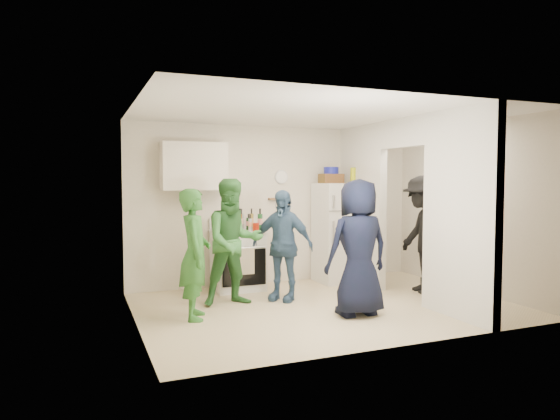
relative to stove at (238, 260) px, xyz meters
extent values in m
plane|color=beige|center=(0.78, -1.37, -0.45)|extent=(4.80, 4.80, 0.00)
plane|color=silver|center=(0.78, 0.33, 0.80)|extent=(4.80, 0.00, 4.80)
plane|color=silver|center=(0.78, -3.07, 0.80)|extent=(4.80, 0.00, 4.80)
plane|color=silver|center=(-1.62, -1.37, 0.80)|extent=(0.00, 3.40, 3.40)
plane|color=silver|center=(3.18, -1.37, 0.80)|extent=(0.00, 3.40, 3.40)
plane|color=white|center=(0.78, -1.37, 2.05)|extent=(4.80, 4.80, 0.00)
cube|color=silver|center=(1.98, -0.27, 0.80)|extent=(0.12, 1.20, 2.50)
cube|color=silver|center=(1.98, -2.47, 0.80)|extent=(0.12, 1.20, 2.50)
cube|color=silver|center=(1.98, -1.37, 1.85)|extent=(0.12, 1.00, 0.40)
cube|color=white|center=(0.00, 0.00, 0.00)|extent=(0.75, 0.63, 0.90)
cube|color=silver|center=(-0.62, 0.15, 1.40)|extent=(0.95, 0.34, 0.70)
cube|color=white|center=(1.68, -0.03, 0.35)|extent=(0.66, 0.64, 1.60)
cube|color=brown|center=(1.58, 0.02, 1.22)|extent=(0.35, 0.25, 0.15)
cylinder|color=#151B93|center=(1.58, 0.02, 1.35)|extent=(0.24, 0.24, 0.11)
cylinder|color=#CDDE12|center=(1.90, -0.13, 1.27)|extent=(0.09, 0.09, 0.25)
cylinder|color=white|center=(0.83, 0.31, 1.25)|extent=(0.22, 0.02, 0.22)
cube|color=olive|center=(0.78, 0.28, 0.90)|extent=(0.35, 0.08, 0.03)
cube|color=black|center=(3.16, -1.17, 1.20)|extent=(0.03, 0.70, 0.80)
cube|color=white|center=(3.15, -1.17, 1.20)|extent=(0.04, 0.76, 0.86)
cube|color=white|center=(3.12, -1.17, 1.55)|extent=(0.04, 0.82, 0.18)
cylinder|color=#FEA715|center=(-0.12, -0.22, 0.57)|extent=(0.09, 0.09, 0.25)
cylinder|color=#B3200B|center=(0.22, -0.20, 0.51)|extent=(0.09, 0.09, 0.12)
imported|color=#34762F|center=(-0.94, -1.31, 0.33)|extent=(0.49, 0.64, 1.55)
imported|color=#377533|center=(-0.32, -0.84, 0.39)|extent=(0.82, 0.64, 1.67)
imported|color=#395A7D|center=(0.37, -0.85, 0.31)|extent=(0.88, 0.90, 1.52)
imported|color=black|center=(0.93, -1.91, 0.38)|extent=(0.81, 0.53, 1.66)
imported|color=black|center=(2.47, -1.17, 0.41)|extent=(0.85, 1.22, 1.72)
cylinder|color=brown|center=(-0.28, 0.12, 0.58)|extent=(0.06, 0.06, 0.26)
cylinder|color=#184A1C|center=(-0.19, -0.08, 0.59)|extent=(0.06, 0.06, 0.28)
cylinder|color=#AAB3B8|center=(-0.08, 0.16, 0.58)|extent=(0.07, 0.07, 0.27)
cylinder|color=brown|center=(0.02, -0.04, 0.61)|extent=(0.08, 0.08, 0.33)
cylinder|color=#8C939B|center=(0.12, 0.19, 0.60)|extent=(0.08, 0.08, 0.31)
cylinder|color=#153B21|center=(0.18, 0.02, 0.57)|extent=(0.07, 0.07, 0.24)
cylinder|color=#A48B35|center=(0.26, 0.13, 0.61)|extent=(0.06, 0.06, 0.32)
cylinder|color=silver|center=(-0.32, -0.12, 0.59)|extent=(0.07, 0.07, 0.28)
cylinder|color=#602410|center=(0.03, 0.10, 0.61)|extent=(0.06, 0.06, 0.32)
cylinder|color=#205F2D|center=(0.32, -0.11, 0.61)|extent=(0.07, 0.07, 0.33)
cylinder|color=brown|center=(-0.23, 0.04, 0.60)|extent=(0.08, 0.08, 0.31)
cylinder|color=#9DA8AD|center=(0.15, -0.14, 0.57)|extent=(0.06, 0.06, 0.25)
camera|label=1|loc=(-2.20, -7.12, 1.20)|focal=32.00mm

